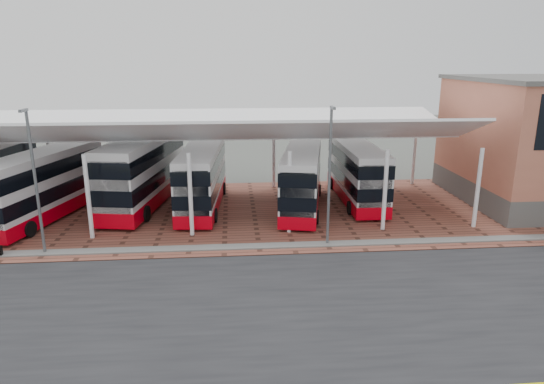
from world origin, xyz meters
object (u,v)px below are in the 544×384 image
object	(u,v)px
bus_1	(44,186)
bus_3	(202,178)
bus_4	(302,180)
bus_2	(143,172)
bus_5	(357,173)

from	to	relation	value
bus_1	bus_3	distance (m)	10.54
bus_3	bus_4	size ratio (longest dim) A/B	1.01
bus_2	bus_5	distance (m)	15.81
bus_4	bus_5	size ratio (longest dim) A/B	1.02
bus_3	bus_5	bearing A→B (deg)	8.03
bus_1	bus_5	world-z (taller)	bus_1
bus_2	bus_3	bearing A→B (deg)	-4.90
bus_2	bus_3	xyz separation A→B (m)	(4.31, -1.12, -0.31)
bus_3	bus_5	size ratio (longest dim) A/B	1.03
bus_1	bus_2	size ratio (longest dim) A/B	0.91
bus_5	bus_1	bearing A→B (deg)	-173.29
bus_3	bus_4	bearing A→B (deg)	-2.89
bus_2	bus_5	bearing A→B (deg)	8.50
bus_3	bus_5	distance (m)	11.52
bus_1	bus_4	bearing A→B (deg)	17.53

